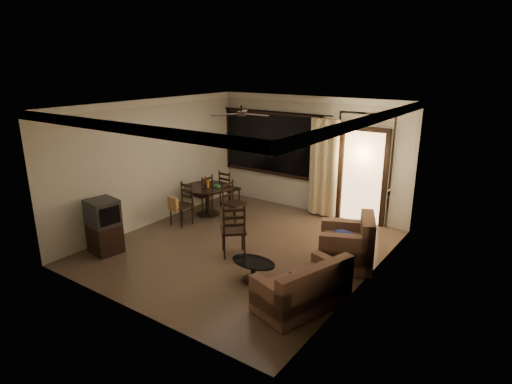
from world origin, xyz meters
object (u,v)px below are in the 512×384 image
Objects in this scene: armchair at (349,246)px; sofa at (304,290)px; dining_table at (208,192)px; dining_chair_north at (229,195)px; dining_chair_south at (181,212)px; dining_chair_east at (234,210)px; coffee_table at (253,268)px; side_chair at (234,240)px; dining_chair_west at (203,201)px; tv_cabinet at (104,226)px.

sofa is at bearing -112.74° from armchair.
dining_table is 3.94m from armchair.
dining_chair_south is at bearing 90.00° from dining_chair_north.
sofa is at bearing -123.25° from dining_chair_east.
dining_chair_north reaches higher than dining_table.
side_chair is (-0.89, 0.61, 0.08)m from coffee_table.
side_chair reaches higher than dining_chair_north.
dining_table is at bearing 80.94° from dining_chair_west.
dining_chair_east is 1.20m from dining_chair_south.
dining_chair_north is 3.56m from tv_cabinet.
tv_cabinet is at bearing -166.59° from coffee_table.
dining_chair_west is 0.60× the size of sofa.
dining_chair_south is (-0.05, -0.86, -0.25)m from dining_table.
dining_table is at bearing 143.77° from coffee_table.
dining_chair_east and dining_chair_north have the same top height.
dining_chair_west is at bearing -78.00° from side_chair.
dining_chair_west is 4.14m from armchair.
dining_chair_west is at bearing 102.82° from dining_chair_south.
armchair reaches higher than dining_chair_north.
dining_table is 1.18× the size of dining_chair_north.
side_chair is at bearing 39.79° from tv_cabinet.
armchair reaches higher than dining_table.
armchair reaches higher than sofa.
armchair is (-0.01, 1.69, 0.08)m from sofa.
coffee_table is (2.99, -2.09, -0.05)m from dining_chair_west.
dining_chair_west and dining_chair_north have the same top height.
dining_chair_west is 0.78× the size of armchair.
dining_chair_north is (-0.79, 0.83, 0.00)m from dining_chair_east.
coffee_table is (2.84, -1.19, -0.07)m from dining_chair_south.
side_chair is (1.86, -2.22, 0.03)m from dining_chair_north.
dining_chair_south is 4.20m from sofa.
dining_chair_north is at bearing 46.76° from dining_chair_east.
armchair is at bearing 83.97° from dining_chair_west.
sofa is at bearing 113.82° from side_chair.
sofa is 1.69m from armchair.
tv_cabinet is (-1.05, -2.71, 0.25)m from dining_chair_east.
dining_chair_east is 0.89× the size of tv_cabinet.
dining_chair_south reaches higher than dining_table.
sofa is at bearing -17.01° from dining_chair_south.
dining_table is at bearing 90.13° from dining_chair_north.
tv_cabinet reaches higher than dining_chair_east.
coffee_table is at bearing 102.86° from side_chair.
dining_chair_south is at bearing 177.57° from sofa.
dining_chair_west is at bearing 167.88° from dining_table.
sofa is 1.29× the size of armchair.
armchair is (3.93, 0.25, 0.08)m from dining_chair_south.
dining_chair_west reaches higher than sofa.
tv_cabinet is 2.50m from side_chair.
coffee_table is 1.08m from side_chair.
coffee_table is at bearing 137.26° from dining_chair_north.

